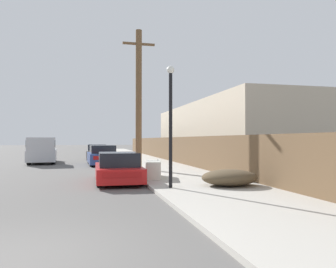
{
  "coord_description": "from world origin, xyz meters",
  "views": [
    {
      "loc": [
        1.13,
        -4.87,
        1.73
      ],
      "look_at": [
        5.42,
        12.84,
        2.06
      ],
      "focal_mm": 35.0,
      "sensor_mm": 36.0,
      "label": 1
    }
  ],
  "objects_px": {
    "car_parked_far": "(97,152)",
    "utility_pole": "(139,98)",
    "street_lamp": "(171,116)",
    "pickup_truck": "(42,151)",
    "car_parked_mid": "(102,156)",
    "discarded_fridge": "(154,169)",
    "parked_sports_car_red": "(118,169)",
    "brush_pile": "(229,178)"
  },
  "relations": [
    {
      "from": "car_parked_far",
      "to": "utility_pole",
      "type": "height_order",
      "value": "utility_pole"
    },
    {
      "from": "car_parked_far",
      "to": "street_lamp",
      "type": "distance_m",
      "value": 19.85
    },
    {
      "from": "car_parked_far",
      "to": "utility_pole",
      "type": "xyz_separation_m",
      "value": [
        1.96,
        -12.33,
        3.46
      ]
    },
    {
      "from": "pickup_truck",
      "to": "utility_pole",
      "type": "bearing_deg",
      "value": 124.69
    },
    {
      "from": "car_parked_mid",
      "to": "car_parked_far",
      "type": "distance_m",
      "value": 7.21
    },
    {
      "from": "car_parked_mid",
      "to": "pickup_truck",
      "type": "distance_m",
      "value": 4.82
    },
    {
      "from": "pickup_truck",
      "to": "street_lamp",
      "type": "relative_size",
      "value": 1.34
    },
    {
      "from": "car_parked_far",
      "to": "discarded_fridge",
      "type": "bearing_deg",
      "value": -81.96
    },
    {
      "from": "parked_sports_car_red",
      "to": "car_parked_mid",
      "type": "xyz_separation_m",
      "value": [
        -0.25,
        9.75,
        0.08
      ]
    },
    {
      "from": "car_parked_far",
      "to": "parked_sports_car_red",
      "type": "bearing_deg",
      "value": -87.24
    },
    {
      "from": "parked_sports_car_red",
      "to": "car_parked_mid",
      "type": "height_order",
      "value": "car_parked_mid"
    },
    {
      "from": "discarded_fridge",
      "to": "pickup_truck",
      "type": "xyz_separation_m",
      "value": [
        -6.02,
        11.77,
        0.46
      ]
    },
    {
      "from": "parked_sports_car_red",
      "to": "pickup_truck",
      "type": "distance_m",
      "value": 12.86
    },
    {
      "from": "parked_sports_car_red",
      "to": "utility_pole",
      "type": "relative_size",
      "value": 0.54
    },
    {
      "from": "street_lamp",
      "to": "brush_pile",
      "type": "height_order",
      "value": "street_lamp"
    },
    {
      "from": "discarded_fridge",
      "to": "brush_pile",
      "type": "xyz_separation_m",
      "value": [
        2.12,
        -3.02,
        -0.07
      ]
    },
    {
      "from": "utility_pole",
      "to": "car_parked_far",
      "type": "bearing_deg",
      "value": 99.04
    },
    {
      "from": "parked_sports_car_red",
      "to": "brush_pile",
      "type": "distance_m",
      "value": 4.57
    },
    {
      "from": "discarded_fridge",
      "to": "car_parked_mid",
      "type": "distance_m",
      "value": 9.63
    },
    {
      "from": "discarded_fridge",
      "to": "car_parked_far",
      "type": "relative_size",
      "value": 0.4
    },
    {
      "from": "parked_sports_car_red",
      "to": "pickup_truck",
      "type": "xyz_separation_m",
      "value": [
        -4.48,
        12.05,
        0.38
      ]
    },
    {
      "from": "utility_pole",
      "to": "discarded_fridge",
      "type": "bearing_deg",
      "value": -89.92
    },
    {
      "from": "car_parked_far",
      "to": "street_lamp",
      "type": "height_order",
      "value": "street_lamp"
    },
    {
      "from": "discarded_fridge",
      "to": "pickup_truck",
      "type": "height_order",
      "value": "pickup_truck"
    },
    {
      "from": "discarded_fridge",
      "to": "car_parked_far",
      "type": "distance_m",
      "value": 16.78
    },
    {
      "from": "discarded_fridge",
      "to": "utility_pole",
      "type": "distance_m",
      "value": 5.64
    },
    {
      "from": "utility_pole",
      "to": "brush_pile",
      "type": "xyz_separation_m",
      "value": [
        2.13,
        -7.36,
        -3.67
      ]
    },
    {
      "from": "parked_sports_car_red",
      "to": "street_lamp",
      "type": "bearing_deg",
      "value": -59.84
    },
    {
      "from": "utility_pole",
      "to": "street_lamp",
      "type": "bearing_deg",
      "value": -90.01
    },
    {
      "from": "discarded_fridge",
      "to": "street_lamp",
      "type": "relative_size",
      "value": 0.45
    },
    {
      "from": "pickup_truck",
      "to": "brush_pile",
      "type": "relative_size",
      "value": 2.75
    },
    {
      "from": "brush_pile",
      "to": "car_parked_far",
      "type": "bearing_deg",
      "value": 101.73
    },
    {
      "from": "pickup_truck",
      "to": "street_lamp",
      "type": "distance_m",
      "value": 16.01
    },
    {
      "from": "discarded_fridge",
      "to": "utility_pole",
      "type": "xyz_separation_m",
      "value": [
        -0.01,
        4.34,
        3.6
      ]
    },
    {
      "from": "discarded_fridge",
      "to": "car_parked_far",
      "type": "height_order",
      "value": "car_parked_far"
    },
    {
      "from": "discarded_fridge",
      "to": "pickup_truck",
      "type": "relative_size",
      "value": 0.34
    },
    {
      "from": "pickup_truck",
      "to": "car_parked_far",
      "type": "bearing_deg",
      "value": -133.89
    },
    {
      "from": "utility_pole",
      "to": "brush_pile",
      "type": "relative_size",
      "value": 3.87
    },
    {
      "from": "car_parked_mid",
      "to": "parked_sports_car_red",
      "type": "bearing_deg",
      "value": -91.05
    },
    {
      "from": "car_parked_far",
      "to": "utility_pole",
      "type": "relative_size",
      "value": 0.6
    },
    {
      "from": "discarded_fridge",
      "to": "parked_sports_car_red",
      "type": "distance_m",
      "value": 1.57
    },
    {
      "from": "utility_pole",
      "to": "brush_pile",
      "type": "bearing_deg",
      "value": -73.89
    }
  ]
}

